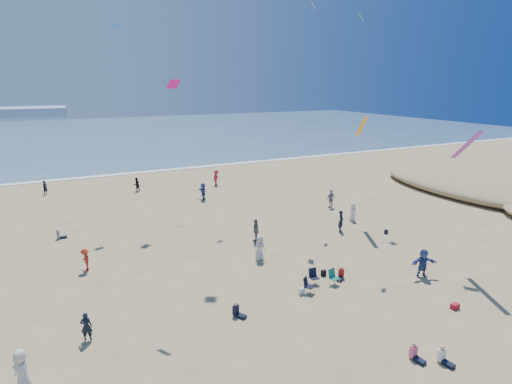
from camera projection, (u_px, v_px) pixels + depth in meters
name	position (u px, v px, depth m)	size (l,w,h in m)	color
ocean	(96.00, 134.00, 99.12)	(220.00, 100.00, 0.06)	#476B84
surf_line	(128.00, 174.00, 55.72)	(220.00, 1.20, 0.08)	white
standing_flyers	(251.00, 224.00, 33.14)	(27.36, 48.58, 1.92)	silver
seated_group	(270.00, 293.00, 23.19)	(17.38, 24.76, 0.84)	white
chair_cluster	(319.00, 280.00, 24.59)	(2.77, 1.55, 1.00)	black
white_tote	(302.00, 291.00, 23.87)	(0.35, 0.20, 0.40)	silver
black_backpack	(323.00, 273.00, 26.17)	(0.30, 0.22, 0.38)	black
cooler	(455.00, 306.00, 22.35)	(0.45, 0.30, 0.30)	#A31724
navy_bag	(386.00, 232.00, 33.51)	(0.28, 0.18, 0.34)	black
kites_aloft	(317.00, 41.00, 27.04)	(40.87, 39.80, 25.50)	#872090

